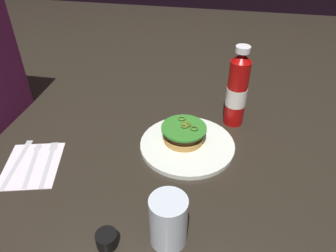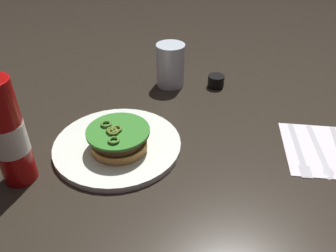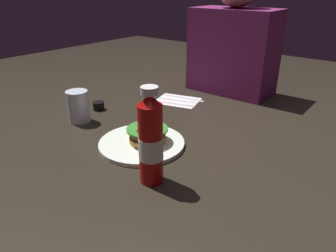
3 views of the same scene
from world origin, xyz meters
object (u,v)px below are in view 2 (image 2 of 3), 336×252
ketchup_bottle (6,129)px  water_glass (170,65)px  burger_sandwich (119,139)px  napkin (318,149)px  dinner_plate (118,145)px  fork_utensil (300,152)px  spoon_utensil (323,157)px  condiment_cup (216,81)px

ketchup_bottle → water_glass: ketchup_bottle is taller
burger_sandwich → napkin: burger_sandwich is taller
dinner_plate → water_glass: size_ratio=2.30×
napkin → water_glass: bearing=-110.4°
fork_utensil → burger_sandwich: bearing=-67.7°
ketchup_bottle → fork_utensil: (-0.28, 0.49, -0.11)m
napkin → spoon_utensil: spoon_utensil is taller
dinner_plate → spoon_utensil: bearing=108.0°
water_glass → ketchup_bottle: bearing=-14.5°
dinner_plate → burger_sandwich: burger_sandwich is taller
ketchup_bottle → napkin: ketchup_bottle is taller
burger_sandwich → spoon_utensil: size_ratio=0.74×
burger_sandwich → napkin: (-0.17, 0.39, -0.04)m
condiment_cup → spoon_utensil: 0.36m
fork_utensil → spoon_utensil: 0.04m
dinner_plate → condiment_cup: bearing=161.5°
dinner_plate → fork_utensil: 0.39m
spoon_utensil → ketchup_bottle: bearing=-61.9°
water_glass → fork_utensil: 0.42m
burger_sandwich → fork_utensil: burger_sandwich is taller
burger_sandwich → ketchup_bottle: ketchup_bottle is taller
ketchup_bottle → condiment_cup: bearing=154.2°
ketchup_bottle → napkin: (-0.31, 0.53, -0.11)m
water_glass → burger_sandwich: bearing=3.3°
burger_sandwich → water_glass: 0.33m
fork_utensil → condiment_cup: bearing=-131.5°
ketchup_bottle → napkin: bearing=120.7°
water_glass → napkin: 0.44m
condiment_cup → napkin: 0.34m
burger_sandwich → fork_utensil: (-0.14, 0.35, -0.03)m
dinner_plate → fork_utensil: size_ratio=1.50×
water_glass → condiment_cup: (-0.04, 0.12, -0.04)m
napkin → burger_sandwich: bearing=-65.9°
ketchup_bottle → spoon_utensil: 0.62m
dinner_plate → fork_utensil: dinner_plate is taller
fork_utensil → napkin: bearing=129.0°
napkin → fork_utensil: bearing=-51.0°
napkin → fork_utensil: 0.05m
condiment_cup → burger_sandwich: bearing=-16.0°
burger_sandwich → spoon_utensil: burger_sandwich is taller
condiment_cup → fork_utensil: bearing=48.5°
burger_sandwich → ketchup_bottle: 0.21m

